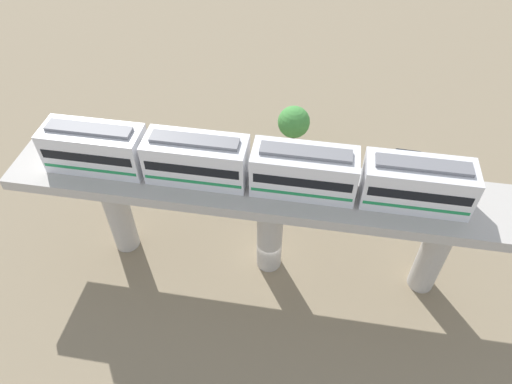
% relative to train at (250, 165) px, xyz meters
% --- Properties ---
extents(ground_plane, '(120.00, 120.00, 0.00)m').
position_rel_train_xyz_m(ground_plane, '(0.00, 1.43, -10.20)').
color(ground_plane, '#84755B').
extents(viaduct, '(5.20, 35.80, 8.66)m').
position_rel_train_xyz_m(viaduct, '(0.00, 1.43, -3.51)').
color(viaduct, '#B7B2AA').
rests_on(viaduct, ground).
extents(train, '(2.64, 27.45, 3.24)m').
position_rel_train_xyz_m(train, '(0.00, 0.00, 0.00)').
color(train, white).
rests_on(train, viaduct).
extents(parked_car_white, '(1.95, 4.26, 1.76)m').
position_rel_train_xyz_m(parked_car_white, '(-12.77, 12.54, -9.45)').
color(parked_car_white, white).
rests_on(parked_car_white, ground).
extents(parked_car_orange, '(1.95, 4.26, 1.76)m').
position_rel_train_xyz_m(parked_car_orange, '(-8.78, 6.06, -9.45)').
color(parked_car_orange, orange).
rests_on(parked_car_orange, ground).
extents(parked_car_black, '(2.52, 4.45, 1.76)m').
position_rel_train_xyz_m(parked_car_black, '(-7.83, -3.13, -9.45)').
color(parked_car_black, black).
rests_on(parked_car_black, ground).
extents(tree_near_viaduct, '(3.00, 3.00, 5.43)m').
position_rel_train_xyz_m(tree_near_viaduct, '(-13.21, 1.78, -6.30)').
color(tree_near_viaduct, brown).
rests_on(tree_near_viaduct, ground).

